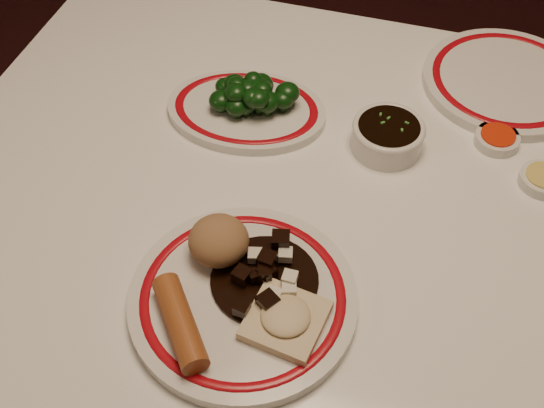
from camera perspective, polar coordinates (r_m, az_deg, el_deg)
The scene contains 12 objects.
dining_table at distance 0.99m, azimuth 6.06°, elevation -4.28°, with size 1.20×0.90×0.75m.
main_plate at distance 0.82m, azimuth -2.44°, elevation -7.96°, with size 0.30×0.30×0.02m.
rice_mound at distance 0.83m, azimuth -4.49°, elevation -3.06°, with size 0.07×0.07×0.05m, color #996D48.
spring_roll at distance 0.78m, azimuth -7.70°, elevation -9.79°, with size 0.03×0.03×0.12m, color #9C5326.
fried_wonton at distance 0.78m, azimuth 1.14°, elevation -9.57°, with size 0.10×0.10×0.02m.
stirfry_heap at distance 0.81m, azimuth -0.51°, elevation -6.09°, with size 0.13×0.13×0.03m.
broccoli_plate at distance 1.04m, azimuth -2.17°, elevation 7.85°, with size 0.25×0.23×0.02m.
broccoli_pile at distance 1.02m, azimuth -1.81°, elevation 9.15°, with size 0.13×0.09×0.05m.
soy_bowl at distance 0.99m, azimuth 9.63°, elevation 5.56°, with size 0.10×0.10×0.04m.
sweet_sour_dish at distance 1.04m, azimuth 18.30°, elevation 5.18°, with size 0.06×0.06×0.02m.
mustard_dish at distance 1.01m, azimuth 21.70°, elevation 1.92°, with size 0.06×0.06×0.02m.
far_plate at distance 1.15m, azimuth 19.01°, elevation 9.71°, with size 0.34×0.34×0.02m.
Camera 1 is at (0.07, -0.58, 1.45)m, focal length 45.00 mm.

